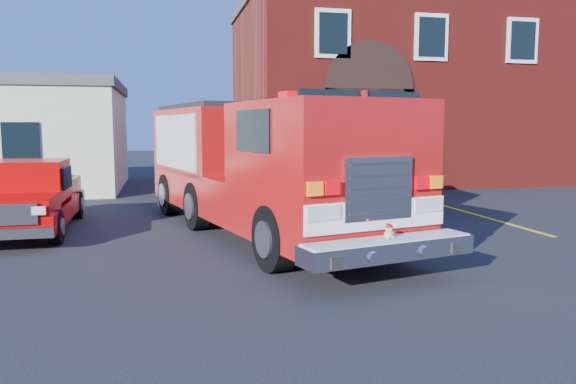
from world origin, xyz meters
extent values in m
plane|color=black|center=(0.00, 0.00, 0.00)|extent=(100.00, 100.00, 0.00)
cube|color=yellow|center=(6.50, 1.00, 0.00)|extent=(0.12, 3.00, 0.01)
cube|color=yellow|center=(6.50, 4.00, 0.00)|extent=(0.12, 3.00, 0.01)
cube|color=yellow|center=(6.50, 7.00, 0.00)|extent=(0.12, 3.00, 0.01)
cube|color=maroon|center=(9.00, 14.00, 4.00)|extent=(15.00, 10.00, 8.00)
cube|color=#45474A|center=(9.00, 14.00, 8.20)|extent=(15.20, 10.20, 0.50)
cube|color=black|center=(5.50, 8.98, 2.00)|extent=(3.60, 0.12, 4.00)
cylinder|color=black|center=(5.50, 8.98, 4.00)|extent=(3.60, 0.12, 3.60)
cube|color=black|center=(4.00, 8.95, 6.00)|extent=(1.40, 0.10, 1.80)
cube|color=black|center=(8.00, 8.95, 6.00)|extent=(1.40, 0.10, 1.80)
cube|color=black|center=(12.00, 8.95, 6.00)|extent=(1.40, 0.10, 1.80)
cube|color=black|center=(-7.00, 8.97, 2.00)|extent=(1.20, 0.10, 1.40)
cylinder|color=black|center=(-0.45, -2.11, 0.59)|extent=(0.65, 1.24, 1.18)
cylinder|color=black|center=(1.85, -1.54, 0.59)|extent=(0.65, 1.24, 1.18)
cube|color=#A91111|center=(-0.12, 1.52, 0.91)|extent=(4.91, 10.04, 0.97)
cube|color=#A91111|center=(-0.70, 3.92, 2.15)|extent=(3.73, 5.23, 1.72)
cube|color=#A91111|center=(0.62, -1.51, 2.20)|extent=(3.43, 3.98, 1.61)
cube|color=black|center=(0.94, -2.82, 2.63)|extent=(2.32, 0.64, 1.01)
cube|color=#E4010B|center=(0.62, -1.51, 3.10)|extent=(1.76, 0.76, 0.15)
cube|color=white|center=(1.03, -3.20, 1.13)|extent=(2.63, 0.70, 0.47)
cube|color=silver|center=(1.04, -3.21, 1.56)|extent=(1.27, 0.37, 1.01)
cube|color=silver|center=(1.10, -3.50, 0.62)|extent=(3.07, 1.29, 0.30)
cube|color=#B7B7BF|center=(-2.02, 3.60, 2.15)|extent=(0.96, 3.77, 1.40)
cube|color=#B7B7BF|center=(0.61, 4.24, 2.15)|extent=(0.96, 3.77, 1.40)
sphere|color=tan|center=(1.10, -3.50, 0.86)|extent=(0.17, 0.17, 0.14)
sphere|color=tan|center=(1.11, -3.50, 0.96)|extent=(0.14, 0.14, 0.12)
sphere|color=tan|center=(1.06, -3.50, 1.00)|extent=(0.05, 0.05, 0.04)
sphere|color=tan|center=(1.15, -3.48, 1.00)|extent=(0.05, 0.05, 0.04)
ellipsoid|color=#B6060C|center=(1.10, -3.50, 1.00)|extent=(0.15, 0.15, 0.07)
cylinder|color=#B6060C|center=(1.11, -3.51, 0.98)|extent=(0.17, 0.17, 0.01)
cylinder|color=black|center=(-4.64, 1.21, 0.38)|extent=(0.27, 0.76, 0.76)
cube|color=#A10203|center=(-5.50, 2.96, 0.52)|extent=(1.96, 5.24, 0.43)
cube|color=#A10203|center=(-5.48, 1.11, 0.90)|extent=(1.76, 1.44, 0.33)
cube|color=#A10203|center=(-5.49, 2.67, 1.28)|extent=(1.76, 1.73, 0.95)
cube|color=#A10203|center=(-5.52, 4.47, 0.90)|extent=(1.77, 2.01, 0.52)
cube|color=black|center=(-5.47, 0.27, 0.43)|extent=(1.94, 0.16, 0.21)
cylinder|color=black|center=(2.88, 3.94, 0.51)|extent=(0.39, 1.03, 1.01)
cylinder|color=black|center=(4.91, 3.81, 0.51)|extent=(0.39, 1.03, 1.01)
cube|color=#A91111|center=(4.06, 6.45, 0.78)|extent=(2.77, 7.50, 0.83)
cube|color=#A91111|center=(4.15, 7.83, 1.84)|extent=(2.59, 4.75, 1.38)
cube|color=#A91111|center=(3.90, 3.87, 1.75)|extent=(2.44, 2.35, 1.20)
cube|color=#B7B7BF|center=(2.99, 7.90, 1.75)|extent=(0.28, 3.87, 1.57)
cube|color=#B7B7BF|center=(5.31, 7.76, 1.75)|extent=(0.28, 3.87, 1.57)
cube|color=silver|center=(3.81, 2.54, 0.51)|extent=(2.51, 0.57, 0.23)
camera|label=1|loc=(-2.34, -11.62, 2.55)|focal=35.00mm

